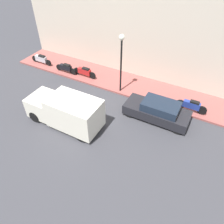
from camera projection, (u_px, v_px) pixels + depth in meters
ground_plane at (85, 126)px, 13.49m from camera, size 60.00×60.00×0.00m
sidewalk at (123, 83)px, 17.03m from camera, size 2.90×19.20×0.14m
building_facade at (134, 35)px, 15.98m from camera, size 0.30×19.20×6.58m
parked_car at (158, 111)px, 13.64m from camera, size 1.61×4.07×1.31m
delivery_van at (65, 110)px, 13.06m from camera, size 1.87×4.72×2.01m
motorcycle_blue at (192, 105)px, 14.10m from camera, size 0.30×2.00×0.82m
scooter_silver at (41, 59)px, 18.90m from camera, size 0.30×2.10×0.81m
motorcycle_black at (66, 68)px, 17.80m from camera, size 0.30×1.96×0.76m
motorcycle_red at (85, 72)px, 17.32m from camera, size 0.30×2.04×0.78m
streetlamp at (121, 53)px, 14.17m from camera, size 0.39×0.39×4.21m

